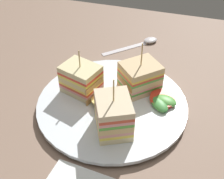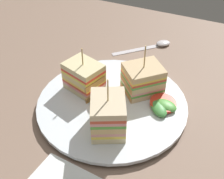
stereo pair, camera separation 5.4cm
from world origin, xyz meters
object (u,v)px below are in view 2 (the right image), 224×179
at_px(sandwich_wedge_0, 108,115).
at_px(sandwich_wedge_2, 84,77).
at_px(plate, 112,104).
at_px(chip_pile, 104,102).
at_px(spoon, 155,45).
at_px(sandwich_wedge_1, 143,79).

xyz_separation_m(sandwich_wedge_0, sandwich_wedge_2, (-0.09, 0.08, -0.00)).
height_order(plate, sandwich_wedge_2, sandwich_wedge_2).
bearing_deg(plate, sandwich_wedge_2, 167.51).
bearing_deg(chip_pile, sandwich_wedge_0, -56.79).
xyz_separation_m(plate, spoon, (0.01, 0.24, -0.00)).
relative_size(plate, sandwich_wedge_1, 2.76).
xyz_separation_m(sandwich_wedge_1, sandwich_wedge_2, (-0.10, -0.04, 0.00)).
bearing_deg(sandwich_wedge_0, spoon, -23.26).
relative_size(sandwich_wedge_0, spoon, 0.87).
distance_m(sandwich_wedge_0, sandwich_wedge_1, 0.12).
xyz_separation_m(sandwich_wedge_1, chip_pile, (-0.05, -0.07, -0.02)).
distance_m(sandwich_wedge_0, chip_pile, 0.06).
distance_m(plate, sandwich_wedge_0, 0.08).
bearing_deg(chip_pile, sandwich_wedge_2, 151.41).
distance_m(sandwich_wedge_2, chip_pile, 0.07).
relative_size(plate, sandwich_wedge_2, 3.06).
height_order(sandwich_wedge_0, spoon, sandwich_wedge_0).
bearing_deg(sandwich_wedge_0, sandwich_wedge_2, 22.18).
relative_size(sandwich_wedge_0, sandwich_wedge_1, 1.04).
height_order(sandwich_wedge_2, chip_pile, sandwich_wedge_2).
bearing_deg(sandwich_wedge_2, plate, 4.91).
bearing_deg(sandwich_wedge_1, chip_pile, 11.90).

